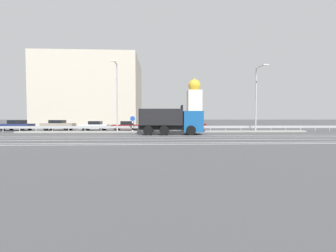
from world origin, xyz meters
TOP-DOWN VIEW (x-y plane):
  - ground_plane at (0.00, 0.00)m, footprint 320.00×320.00m
  - lane_strip_0 at (0.54, -3.27)m, footprint 66.65×0.16m
  - lane_strip_1 at (0.54, -5.22)m, footprint 66.65×0.16m
  - lane_strip_2 at (0.54, -7.50)m, footprint 66.65×0.16m
  - lane_strip_3 at (0.54, -9.75)m, footprint 66.65×0.16m
  - lane_strip_4 at (0.54, -10.65)m, footprint 66.65×0.16m
  - median_island at (0.00, 2.22)m, footprint 36.66×1.10m
  - median_guardrail at (0.00, 3.26)m, footprint 66.65×0.09m
  - dump_truck at (1.55, -1.51)m, footprint 7.16×2.99m
  - median_road_sign at (-4.05, 2.22)m, footprint 0.68×0.16m
  - street_lamp_1 at (-5.97, 2.06)m, footprint 0.70×2.29m
  - street_lamp_2 at (11.82, 1.88)m, footprint 0.72×2.29m
  - parked_car_1 at (-21.11, 6.83)m, footprint 4.45×2.11m
  - parked_car_2 at (-15.36, 7.11)m, footprint 4.47×1.99m
  - parked_car_3 at (-10.00, 6.69)m, footprint 3.99×1.89m
  - parked_car_4 at (-5.38, 6.57)m, footprint 4.25×1.91m
  - parked_car_5 at (-0.76, 6.86)m, footprint 4.09×2.11m
  - parked_car_6 at (4.20, 6.69)m, footprint 4.05×2.11m
  - background_building_0 at (-14.02, 20.75)m, footprint 18.62×14.74m
  - church_tower at (8.84, 32.50)m, footprint 3.60×3.60m

SIDE VIEW (x-z plane):
  - ground_plane at x=0.00m, z-range 0.00..0.00m
  - lane_strip_0 at x=0.54m, z-range 0.00..0.01m
  - lane_strip_1 at x=0.54m, z-range 0.00..0.01m
  - lane_strip_2 at x=0.54m, z-range 0.00..0.01m
  - lane_strip_3 at x=0.54m, z-range 0.00..0.01m
  - lane_strip_4 at x=0.54m, z-range 0.00..0.01m
  - median_island at x=0.00m, z-range 0.00..0.18m
  - median_guardrail at x=0.00m, z-range 0.18..0.96m
  - parked_car_4 at x=-5.38m, z-range 0.01..1.37m
  - parked_car_3 at x=-10.00m, z-range 0.01..1.37m
  - parked_car_5 at x=-0.76m, z-range 0.01..1.44m
  - parked_car_6 at x=4.20m, z-range 0.00..1.52m
  - parked_car_1 at x=-21.11m, z-range 0.00..1.52m
  - parked_car_2 at x=-15.36m, z-range 0.02..1.53m
  - median_road_sign at x=-4.05m, z-range 0.04..2.12m
  - dump_truck at x=1.55m, z-range -0.32..2.91m
  - street_lamp_2 at x=11.82m, z-range 0.49..8.87m
  - street_lamp_1 at x=-5.97m, z-range 0.49..9.14m
  - church_tower at x=8.84m, z-range -0.58..12.17m
  - background_building_0 at x=-14.02m, z-range 0.00..13.63m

